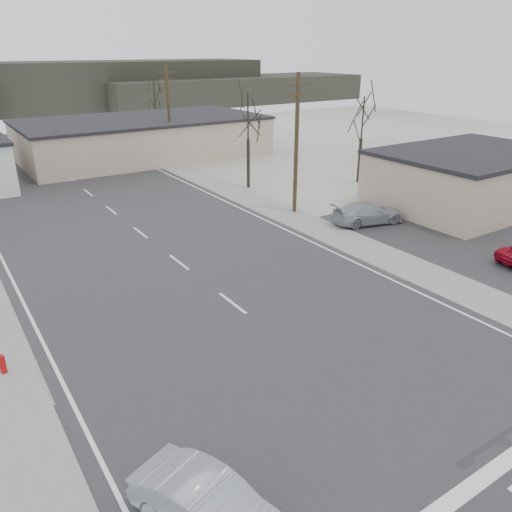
{
  "coord_description": "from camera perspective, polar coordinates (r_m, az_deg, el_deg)",
  "views": [
    {
      "loc": [
        -10.93,
        -10.58,
        11.57
      ],
      "look_at": [
        0.87,
        7.23,
        2.6
      ],
      "focal_mm": 35.0,
      "sensor_mm": 36.0,
      "label": 1
    }
  ],
  "objects": [
    {
      "name": "building_right_far",
      "position": [
        59.21,
        -12.73,
        13.08
      ],
      "size": [
        26.3,
        14.3,
        4.3
      ],
      "color": "tan",
      "rests_on": "ground"
    },
    {
      "name": "upole_right_a",
      "position": [
        36.88,
        4.64,
        12.79
      ],
      "size": [
        2.2,
        0.3,
        10.0
      ],
      "color": "#43321F",
      "rests_on": "ground"
    },
    {
      "name": "car_far_a",
      "position": [
        53.91,
        -17.97,
        10.28
      ],
      "size": [
        3.17,
        6.21,
        1.72
      ],
      "primitive_type": "imported",
      "rotation": [
        0.0,
        0.0,
        3.27
      ],
      "color": "black",
      "rests_on": "main_road"
    },
    {
      "name": "tree_lot",
      "position": [
        46.71,
        12.09,
        14.92
      ],
      "size": [
        3.52,
        3.52,
        7.84
      ],
      "color": "black",
      "rests_on": "ground"
    },
    {
      "name": "hill_right",
      "position": [
        117.92,
        -2.45,
        18.46
      ],
      "size": [
        60.0,
        18.0,
        5.5
      ],
      "primitive_type": "cube",
      "color": "#333026",
      "rests_on": "ground"
    },
    {
      "name": "tree_right_far",
      "position": [
        68.0,
        -11.51,
        17.29
      ],
      "size": [
        3.52,
        3.52,
        7.84
      ],
      "color": "black",
      "rests_on": "ground"
    },
    {
      "name": "main_road",
      "position": [
        30.11,
        -9.6,
        -0.11
      ],
      "size": [
        18.0,
        110.0,
        0.05
      ],
      "primitive_type": "cube",
      "color": "#29292C",
      "rests_on": "ground"
    },
    {
      "name": "sidewalk_right",
      "position": [
        39.14,
        1.55,
        5.61
      ],
      "size": [
        3.0,
        90.0,
        0.06
      ],
      "primitive_type": "cube",
      "color": "gray",
      "rests_on": "ground"
    },
    {
      "name": "fire_hydrant",
      "position": [
        21.66,
        -26.99,
        -10.91
      ],
      "size": [
        0.24,
        0.24,
        0.87
      ],
      "color": "#A50C0C",
      "rests_on": "ground"
    },
    {
      "name": "tree_right_mid",
      "position": [
        43.8,
        -0.92,
        15.37
      ],
      "size": [
        3.74,
        3.74,
        8.33
      ],
      "color": "black",
      "rests_on": "ground"
    },
    {
      "name": "cross_road",
      "position": [
        19.1,
        10.2,
        -14.86
      ],
      "size": [
        90.0,
        10.0,
        0.04
      ],
      "primitive_type": "cube",
      "color": "#29292C",
      "rests_on": "ground"
    },
    {
      "name": "building_lot",
      "position": [
        42.64,
        23.22,
        8.19
      ],
      "size": [
        14.3,
        10.3,
        4.3
      ],
      "color": "tan",
      "rests_on": "ground"
    },
    {
      "name": "parking_lot",
      "position": [
        36.95,
        26.76,
        2.03
      ],
      "size": [
        18.0,
        20.0,
        0.03
      ],
      "primitive_type": "cube",
      "color": "#29292C",
      "rests_on": "ground"
    },
    {
      "name": "upole_right_b",
      "position": [
        55.69,
        -9.94,
        15.9
      ],
      "size": [
        2.2,
        0.3,
        10.0
      ],
      "color": "#43321F",
      "rests_on": "ground"
    },
    {
      "name": "car_parked_silver",
      "position": [
        36.07,
        12.65,
        4.8
      ],
      "size": [
        5.49,
        3.26,
        1.49
      ],
      "primitive_type": "imported",
      "rotation": [
        0.0,
        0.0,
        1.33
      ],
      "color": "#93989D",
      "rests_on": "parking_lot"
    },
    {
      "name": "ground",
      "position": [
        19.11,
        10.19,
        -14.91
      ],
      "size": [
        140.0,
        140.0,
        0.0
      ],
      "primitive_type": "plane",
      "color": "silver",
      "rests_on": "ground"
    },
    {
      "name": "sedan_crossing",
      "position": [
        14.14,
        -5.11,
        -26.9
      ],
      "size": [
        3.16,
        4.89,
        1.52
      ],
      "primitive_type": "imported",
      "rotation": [
        0.0,
        0.0,
        0.37
      ],
      "color": "#989CA2",
      "rests_on": "main_road"
    },
    {
      "name": "hill_center",
      "position": [
        109.91,
        -20.85,
        17.69
      ],
      "size": [
        80.0,
        18.0,
        9.0
      ],
      "primitive_type": "cube",
      "color": "#333026",
      "rests_on": "ground"
    }
  ]
}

